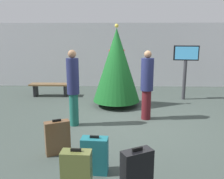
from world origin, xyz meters
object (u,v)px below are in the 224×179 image
object	(u,v)px
suitcase_0	(77,174)
suitcase_1	(137,178)
traveller_1	(147,84)
suitcase_3	(95,155)
waiting_bench	(50,87)
flight_info_kiosk	(186,62)
suitcase_2	(58,137)
holiday_tree	(117,65)
traveller_0	(73,86)

from	to	relation	value
suitcase_0	suitcase_1	bearing A→B (deg)	-9.24
traveller_1	suitcase_3	distance (m)	2.94
waiting_bench	suitcase_3	world-z (taller)	suitcase_3
traveller_1	suitcase_0	world-z (taller)	traveller_1
suitcase_0	flight_info_kiosk	bearing A→B (deg)	61.75
suitcase_1	suitcase_2	distance (m)	1.92
waiting_bench	suitcase_1	xyz separation A→B (m)	(2.80, -5.83, 0.02)
holiday_tree	traveller_1	bearing A→B (deg)	-57.67
flight_info_kiosk	traveller_0	world-z (taller)	flight_info_kiosk
flight_info_kiosk	suitcase_0	size ratio (longest dim) A/B	2.68
flight_info_kiosk	suitcase_1	world-z (taller)	flight_info_kiosk
traveller_0	traveller_1	world-z (taller)	traveller_0
traveller_0	suitcase_3	distance (m)	2.34
traveller_1	flight_info_kiosk	bearing A→B (deg)	53.69
suitcase_1	suitcase_0	bearing A→B (deg)	170.76
traveller_0	suitcase_2	bearing A→B (deg)	-91.25
flight_info_kiosk	suitcase_1	distance (m)	5.96
traveller_0	suitcase_2	xyz separation A→B (m)	(-0.03, -1.48, -0.68)
holiday_tree	traveller_1	size ratio (longest dim) A/B	1.40
traveller_1	suitcase_3	bearing A→B (deg)	-113.06
suitcase_2	suitcase_3	distance (m)	0.98
suitcase_0	suitcase_2	distance (m)	1.34
waiting_bench	suitcase_2	xyz separation A→B (m)	(1.43, -4.49, -0.04)
flight_info_kiosk	suitcase_3	bearing A→B (deg)	-119.47
suitcase_0	suitcase_1	size ratio (longest dim) A/B	0.89
flight_info_kiosk	traveller_0	bearing A→B (deg)	-141.99
traveller_0	traveller_1	size ratio (longest dim) A/B	1.02
holiday_tree	waiting_bench	bearing A→B (deg)	154.19
holiday_tree	waiting_bench	xyz separation A→B (m)	(-2.49, 1.21, -0.95)
suitcase_0	suitcase_2	xyz separation A→B (m)	(-0.58, 1.22, -0.02)
traveller_1	suitcase_2	size ratio (longest dim) A/B	2.71
waiting_bench	suitcase_0	distance (m)	6.05
flight_info_kiosk	suitcase_0	bearing A→B (deg)	-118.25
flight_info_kiosk	suitcase_0	xyz separation A→B (m)	(-2.89, -5.38, -0.99)
traveller_0	holiday_tree	bearing A→B (deg)	60.15
waiting_bench	suitcase_3	bearing A→B (deg)	-66.87
flight_info_kiosk	waiting_bench	size ratio (longest dim) A/B	1.25
suitcase_2	traveller_0	bearing A→B (deg)	88.75
traveller_0	suitcase_2	size ratio (longest dim) A/B	2.77
traveller_1	suitcase_1	bearing A→B (deg)	-98.63
holiday_tree	suitcase_3	bearing A→B (deg)	-94.52
flight_info_kiosk	waiting_bench	xyz separation A→B (m)	(-4.89, 0.33, -0.96)
holiday_tree	suitcase_3	size ratio (longest dim) A/B	4.04
suitcase_2	suitcase_3	world-z (taller)	suitcase_2
suitcase_0	suitcase_3	distance (m)	0.62
holiday_tree	traveller_0	bearing A→B (deg)	-119.85
traveller_1	suitcase_0	xyz separation A→B (m)	(-1.30, -3.22, -0.64)
flight_info_kiosk	suitcase_3	size ratio (longest dim) A/B	2.99
flight_info_kiosk	suitcase_2	size ratio (longest dim) A/B	2.81
suitcase_1	suitcase_2	size ratio (longest dim) A/B	1.18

